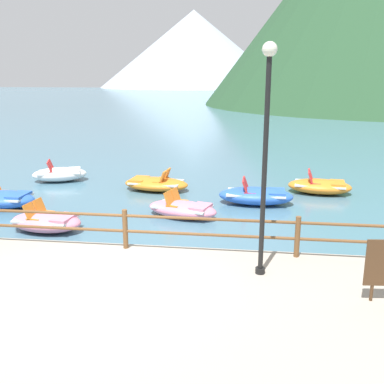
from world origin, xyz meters
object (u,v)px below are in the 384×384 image
at_px(lamp_post, 266,143).
at_px(pedal_boat_5, 256,195).
at_px(pedal_boat_1, 183,209).
at_px(pedal_boat_2, 47,221).
at_px(pedal_boat_0, 320,186).
at_px(pedal_boat_4, 156,184).
at_px(pedal_boat_3, 60,174).
at_px(pedal_boat_6, 2,199).

height_order(lamp_post, pedal_boat_5, lamp_post).
xyz_separation_m(pedal_boat_1, pedal_boat_2, (-3.71, -1.78, 0.02)).
bearing_deg(pedal_boat_0, pedal_boat_4, -176.76).
xyz_separation_m(pedal_boat_2, pedal_boat_3, (-2.19, 5.94, 0.02)).
bearing_deg(pedal_boat_6, lamp_post, -29.91).
bearing_deg(pedal_boat_6, pedal_boat_1, -2.29).
relative_size(pedal_boat_0, pedal_boat_6, 1.05).
bearing_deg(pedal_boat_6, pedal_boat_5, 9.93).
relative_size(pedal_boat_2, pedal_boat_6, 0.95).
distance_m(pedal_boat_1, pedal_boat_3, 7.22).
bearing_deg(pedal_boat_2, pedal_boat_4, 66.22).
bearing_deg(pedal_boat_5, pedal_boat_2, -149.70).
xyz_separation_m(lamp_post, pedal_boat_3, (-8.23, 8.86, -2.83)).
bearing_deg(pedal_boat_5, pedal_boat_0, 36.09).
relative_size(pedal_boat_0, pedal_boat_5, 0.96).
xyz_separation_m(lamp_post, pedal_boat_6, (-8.60, 4.95, -2.83)).
relative_size(pedal_boat_4, pedal_boat_5, 1.03).
xyz_separation_m(lamp_post, pedal_boat_2, (-6.05, 2.92, -2.85)).
bearing_deg(lamp_post, pedal_boat_1, 116.45).
bearing_deg(pedal_boat_1, lamp_post, -63.55).
distance_m(pedal_boat_0, pedal_boat_2, 9.99).
distance_m(lamp_post, pedal_boat_4, 9.22).
height_order(pedal_boat_0, pedal_boat_1, pedal_boat_0).
height_order(lamp_post, pedal_boat_2, lamp_post).
relative_size(pedal_boat_0, pedal_boat_1, 0.99).
height_order(pedal_boat_3, pedal_boat_6, pedal_boat_3).
distance_m(pedal_boat_3, pedal_boat_6, 3.93).
bearing_deg(pedal_boat_2, pedal_boat_5, 30.30).
relative_size(pedal_boat_0, pedal_boat_2, 1.11).
height_order(lamp_post, pedal_boat_0, lamp_post).
height_order(lamp_post, pedal_boat_4, lamp_post).
height_order(pedal_boat_0, pedal_boat_4, pedal_boat_0).
xyz_separation_m(pedal_boat_2, pedal_boat_4, (2.18, 4.94, -0.02)).
xyz_separation_m(pedal_boat_3, pedal_boat_5, (8.23, -2.40, 0.00)).
bearing_deg(pedal_boat_0, lamp_post, -106.40).
relative_size(lamp_post, pedal_boat_6, 1.93).
distance_m(lamp_post, pedal_boat_1, 5.97).
distance_m(lamp_post, pedal_boat_5, 7.04).
height_order(pedal_boat_2, pedal_boat_5, pedal_boat_5).
bearing_deg(pedal_boat_4, pedal_boat_1, -64.13).
xyz_separation_m(pedal_boat_0, pedal_boat_3, (-10.65, 0.64, 0.02)).
bearing_deg(pedal_boat_4, pedal_boat_0, 3.24).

